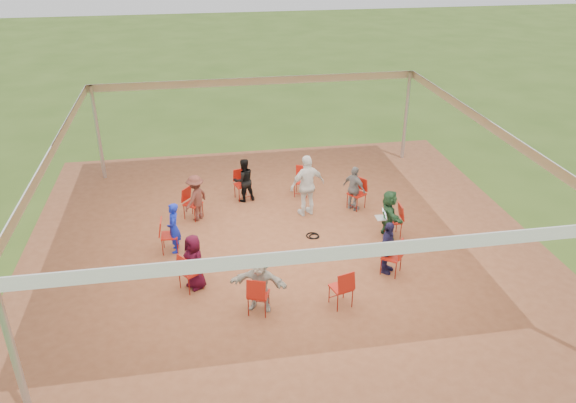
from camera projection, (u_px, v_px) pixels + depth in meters
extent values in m
plane|color=#3B591B|center=(284.00, 243.00, 14.38)|extent=(80.00, 80.00, 0.00)
plane|color=brown|center=(284.00, 243.00, 14.38)|extent=(13.00, 13.00, 0.00)
cylinder|color=#B2B2B7|center=(14.00, 355.00, 8.55)|extent=(0.12, 0.12, 3.00)
cylinder|color=#B2B2B7|center=(98.00, 134.00, 17.34)|extent=(0.12, 0.12, 3.00)
cylinder|color=#B2B2B7|center=(406.00, 116.00, 18.86)|extent=(0.12, 0.12, 3.00)
plane|color=white|center=(283.00, 133.00, 13.03)|extent=(10.30, 10.30, 0.00)
cube|color=white|center=(338.00, 253.00, 8.55)|extent=(10.30, 0.03, 0.24)
cube|color=white|center=(257.00, 81.00, 17.61)|extent=(10.30, 0.03, 0.24)
cube|color=white|center=(52.00, 151.00, 12.30)|extent=(0.03, 10.30, 0.24)
cube|color=white|center=(489.00, 125.00, 13.86)|extent=(0.03, 10.30, 0.24)
imported|color=#26522F|center=(389.00, 214.00, 14.41)|extent=(0.50, 1.23, 1.31)
imported|color=slate|center=(354.00, 189.00, 15.76)|extent=(0.75, 0.85, 1.31)
imported|color=black|center=(244.00, 180.00, 16.27)|extent=(0.71, 0.53, 1.31)
imported|color=#5B2C24|center=(196.00, 198.00, 15.24)|extent=(0.85, 0.92, 1.31)
imported|color=#1223B7|center=(174.00, 228.00, 13.76)|extent=(0.33, 0.49, 1.31)
imported|color=#390719|center=(194.00, 262.00, 12.40)|extent=(0.65, 0.73, 1.31)
imported|color=#BAB4A6|center=(260.00, 283.00, 11.69)|extent=(1.29, 0.84, 1.31)
imported|color=#221E46|center=(387.00, 248.00, 12.93)|extent=(0.78, 0.84, 1.31)
imported|color=white|center=(307.00, 185.00, 15.41)|extent=(1.14, 0.81, 1.76)
torus|color=black|center=(312.00, 236.00, 14.68)|extent=(0.41, 0.41, 0.03)
torus|color=black|center=(314.00, 236.00, 14.65)|extent=(0.33, 0.33, 0.03)
cube|color=#B7B7BC|center=(380.00, 218.00, 14.43)|extent=(0.23, 0.33, 0.02)
cube|color=#B7B7BC|center=(385.00, 214.00, 14.39)|extent=(0.08, 0.33, 0.21)
cube|color=#CCE0FF|center=(384.00, 214.00, 14.39)|extent=(0.06, 0.28, 0.18)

